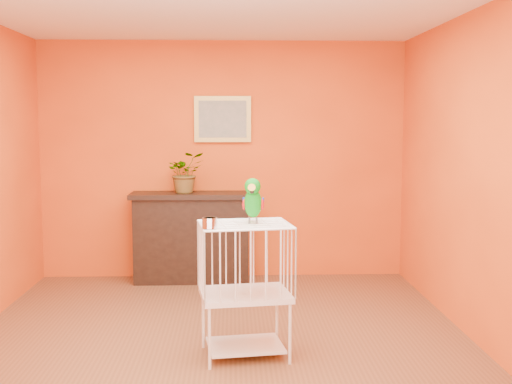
{
  "coord_description": "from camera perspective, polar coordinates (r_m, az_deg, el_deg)",
  "views": [
    {
      "loc": [
        0.11,
        -4.83,
        1.73
      ],
      "look_at": [
        0.27,
        -0.22,
        1.22
      ],
      "focal_mm": 45.0,
      "sensor_mm": 36.0,
      "label": 1
    }
  ],
  "objects": [
    {
      "name": "framed_picture",
      "position": [
        7.04,
        -2.98,
        6.49
      ],
      "size": [
        0.62,
        0.04,
        0.5
      ],
      "color": "#A98B3C",
      "rests_on": "room_shell"
    },
    {
      "name": "console_cabinet",
      "position": [
        6.98,
        -5.75,
        -4.0
      ],
      "size": [
        1.3,
        0.47,
        0.96
      ],
      "color": "black",
      "rests_on": "ground"
    },
    {
      "name": "birdcage",
      "position": [
        4.75,
        -0.98,
        -8.51
      ],
      "size": [
        0.7,
        0.58,
        0.99
      ],
      "rotation": [
        0.0,
        0.0,
        0.14
      ],
      "color": "white",
      "rests_on": "ground"
    },
    {
      "name": "room_shell",
      "position": [
        4.83,
        -3.37,
        4.6
      ],
      "size": [
        4.5,
        4.5,
        4.5
      ],
      "color": "#E85615",
      "rests_on": "ground"
    },
    {
      "name": "feed_cup",
      "position": [
        4.42,
        -4.14,
        -2.77
      ],
      "size": [
        0.1,
        0.1,
        0.07
      ],
      "primitive_type": "cylinder",
      "color": "silver",
      "rests_on": "birdcage"
    },
    {
      "name": "ground",
      "position": [
        5.13,
        -3.25,
        -13.39
      ],
      "size": [
        4.5,
        4.5,
        0.0
      ],
      "primitive_type": "plane",
      "color": "brown",
      "rests_on": "ground"
    },
    {
      "name": "potted_plant",
      "position": [
        6.94,
        -6.26,
        1.36
      ],
      "size": [
        0.51,
        0.54,
        0.34
      ],
      "primitive_type": "imported",
      "rotation": [
        0.0,
        0.0,
        0.33
      ],
      "color": "#26722D",
      "rests_on": "console_cabinet"
    },
    {
      "name": "parrot",
      "position": [
        4.65,
        -0.27,
        -0.72
      ],
      "size": [
        0.17,
        0.3,
        0.33
      ],
      "rotation": [
        0.0,
        0.0,
        -0.11
      ],
      "color": "#59544C",
      "rests_on": "birdcage"
    }
  ]
}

